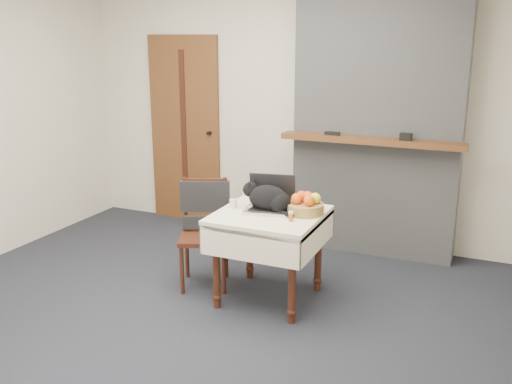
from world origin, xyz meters
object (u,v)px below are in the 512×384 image
(laptop, at_px, (270,201))
(fruit_basket, at_px, (305,205))
(door, at_px, (185,130))
(side_table, at_px, (269,227))
(chair, at_px, (205,217))
(cream_jar, at_px, (233,204))
(pill_bottle, at_px, (291,216))
(cat, at_px, (269,199))

(laptop, xyz_separation_m, fruit_basket, (0.28, 0.01, -0.00))
(door, height_order, side_table, door)
(laptop, xyz_separation_m, chair, (-0.58, 0.01, -0.21))
(cream_jar, relative_size, fruit_basket, 0.24)
(side_table, bearing_deg, chair, 171.23)
(fruit_basket, bearing_deg, cream_jar, -170.63)
(pill_bottle, bearing_deg, chair, 165.36)
(side_table, height_order, fruit_basket, fruit_basket)
(cat, height_order, pill_bottle, cat)
(chair, bearing_deg, fruit_basket, -23.36)
(laptop, distance_m, cat, 0.06)
(side_table, xyz_separation_m, pill_bottle, (0.22, -0.12, 0.15))
(chair, bearing_deg, side_table, -32.32)
(cream_jar, distance_m, pill_bottle, 0.54)
(side_table, relative_size, pill_bottle, 10.57)
(side_table, distance_m, pill_bottle, 0.29)
(laptop, height_order, fruit_basket, laptop)
(pill_bottle, bearing_deg, door, 138.49)
(pill_bottle, bearing_deg, side_table, 150.67)
(side_table, relative_size, cat, 1.67)
(side_table, distance_m, fruit_basket, 0.32)
(door, height_order, pill_bottle, door)
(cream_jar, xyz_separation_m, chair, (-0.31, 0.09, -0.18))
(laptop, bearing_deg, fruit_basket, -8.83)
(laptop, relative_size, cream_jar, 5.98)
(door, height_order, chair, door)
(door, height_order, fruit_basket, door)
(cat, height_order, cream_jar, cat)
(laptop, xyz_separation_m, pill_bottle, (0.25, -0.21, -0.03))
(cat, bearing_deg, chair, 179.45)
(laptop, height_order, cream_jar, laptop)
(fruit_basket, distance_m, chair, 0.88)
(fruit_basket, bearing_deg, cat, -167.52)
(fruit_basket, bearing_deg, door, 143.08)
(side_table, bearing_deg, pill_bottle, -29.33)
(side_table, height_order, chair, chair)
(door, distance_m, cream_jar, 2.00)
(side_table, distance_m, cream_jar, 0.34)
(fruit_basket, xyz_separation_m, chair, (-0.86, -0.00, -0.21))
(chair, bearing_deg, cream_jar, -39.77)
(laptop, distance_m, chair, 0.62)
(door, bearing_deg, chair, -54.47)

